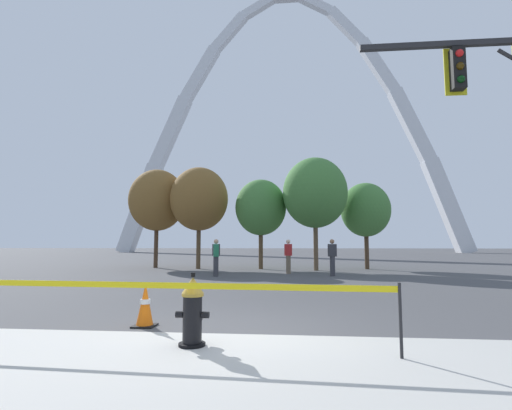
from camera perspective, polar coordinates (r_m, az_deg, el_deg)
The scene contains 14 objects.
ground_plane at distance 6.30m, azimuth -3.46°, elevation -18.39°, with size 240.00×240.00×0.00m, color #474749.
fire_hydrant at distance 5.56m, azimuth -9.28°, elevation -15.13°, with size 0.46×0.48×0.99m.
caution_tape_barrier at distance 5.45m, azimuth -12.92°, elevation -13.41°, with size 5.98×0.34×0.91m.
traffic_cone_by_hydrant at distance 7.02m, azimuth -15.95°, elevation -13.91°, with size 0.36×0.36×0.73m.
monument_arch at distance 66.53m, azimuth 4.65°, elevation 10.58°, with size 57.72×2.34×45.05m.
tree_far_left at distance 23.77m, azimuth -14.29°, elevation 0.68°, with size 3.31×3.31×5.80m.
tree_left_mid at distance 22.32m, azimuth -8.34°, elevation 0.87°, with size 3.28×3.28×5.74m.
tree_center_left at distance 21.91m, azimuth 0.70°, elevation -0.37°, with size 2.87×2.87×5.02m.
tree_center_right at distance 20.97m, azimuth 8.65°, elevation 1.78°, with size 3.43×3.43×6.00m.
tree_right_mid at distance 22.64m, azimuth 15.78°, elevation -0.70°, with size 2.75×2.75×4.81m.
pedestrian_walking_left at distance 18.37m, azimuth 4.76°, elevation -7.48°, with size 0.36×0.24×1.59m.
pedestrian_standing_center at distance 18.56m, azimuth -5.88°, elevation -7.45°, with size 0.33×0.39×1.59m.
pedestrian_walking_right at distance 17.32m, azimuth 11.14°, elevation -7.50°, with size 0.38×0.29×1.59m.
pedestrian_near_trees at distance 16.88m, azimuth -5.89°, elevation -7.63°, with size 0.30×0.39×1.59m.
Camera 1 is at (0.96, -6.07, 1.38)m, focal length 27.27 mm.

